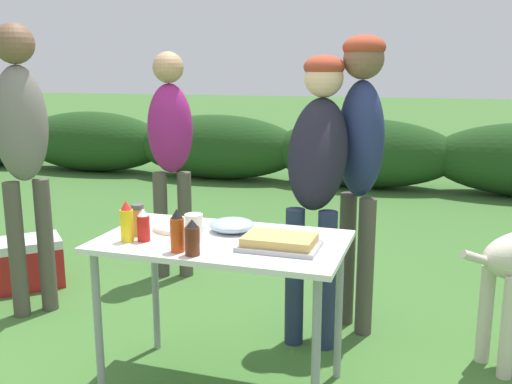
{
  "coord_description": "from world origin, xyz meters",
  "views": [
    {
      "loc": [
        0.88,
        -2.29,
        1.48
      ],
      "look_at": [
        0.05,
        0.33,
        0.89
      ],
      "focal_mm": 40.0,
      "sensor_mm": 36.0,
      "label": 1
    }
  ],
  "objects_px": {
    "cooler_box": "(25,263)",
    "bbq_sauce_bottle": "(192,238)",
    "spice_jar": "(138,220)",
    "folding_table": "(223,255)",
    "hot_sauce_bottle": "(177,231)",
    "ketchup_bottle": "(143,226)",
    "standing_person_in_gray_fleece": "(317,163)",
    "mixing_bowl": "(232,225)",
    "standing_person_in_dark_puffer": "(22,139)",
    "mustard_bottle": "(127,222)",
    "standing_person_in_red_jacket": "(360,145)",
    "paper_cup_stack": "(194,228)",
    "plate_stack": "(179,227)",
    "standing_person_in_olive_jacket": "(171,142)",
    "food_tray": "(280,242)"
  },
  "relations": [
    {
      "from": "cooler_box",
      "to": "bbq_sauce_bottle",
      "type": "bearing_deg",
      "value": 104.31
    },
    {
      "from": "spice_jar",
      "to": "cooler_box",
      "type": "height_order",
      "value": "spice_jar"
    },
    {
      "from": "folding_table",
      "to": "hot_sauce_bottle",
      "type": "relative_size",
      "value": 5.99
    },
    {
      "from": "folding_table",
      "to": "ketchup_bottle",
      "type": "xyz_separation_m",
      "value": [
        -0.32,
        -0.13,
        0.15
      ]
    },
    {
      "from": "folding_table",
      "to": "standing_person_in_gray_fleece",
      "type": "height_order",
      "value": "standing_person_in_gray_fleece"
    },
    {
      "from": "folding_table",
      "to": "mixing_bowl",
      "type": "relative_size",
      "value": 5.25
    },
    {
      "from": "folding_table",
      "to": "standing_person_in_dark_puffer",
      "type": "relative_size",
      "value": 0.63
    },
    {
      "from": "mixing_bowl",
      "to": "cooler_box",
      "type": "xyz_separation_m",
      "value": [
        -1.78,
        0.68,
        -0.6
      ]
    },
    {
      "from": "mustard_bottle",
      "to": "cooler_box",
      "type": "relative_size",
      "value": 0.32
    },
    {
      "from": "mixing_bowl",
      "to": "spice_jar",
      "type": "relative_size",
      "value": 1.46
    },
    {
      "from": "folding_table",
      "to": "standing_person_in_red_jacket",
      "type": "xyz_separation_m",
      "value": [
        0.49,
        0.85,
        0.41
      ]
    },
    {
      "from": "paper_cup_stack",
      "to": "hot_sauce_bottle",
      "type": "xyz_separation_m",
      "value": [
        -0.01,
        -0.16,
        0.03
      ]
    },
    {
      "from": "plate_stack",
      "to": "ketchup_bottle",
      "type": "bearing_deg",
      "value": -107.05
    },
    {
      "from": "plate_stack",
      "to": "standing_person_in_red_jacket",
      "type": "distance_m",
      "value": 1.11
    },
    {
      "from": "bbq_sauce_bottle",
      "to": "standing_person_in_dark_puffer",
      "type": "height_order",
      "value": "standing_person_in_dark_puffer"
    },
    {
      "from": "plate_stack",
      "to": "standing_person_in_gray_fleece",
      "type": "relative_size",
      "value": 0.16
    },
    {
      "from": "mustard_bottle",
      "to": "ketchup_bottle",
      "type": "height_order",
      "value": "mustard_bottle"
    },
    {
      "from": "bbq_sauce_bottle",
      "to": "cooler_box",
      "type": "xyz_separation_m",
      "value": [
        -1.75,
        1.06,
        -0.64
      ]
    },
    {
      "from": "mustard_bottle",
      "to": "bbq_sauce_bottle",
      "type": "height_order",
      "value": "mustard_bottle"
    },
    {
      "from": "bbq_sauce_bottle",
      "to": "ketchup_bottle",
      "type": "height_order",
      "value": "bbq_sauce_bottle"
    },
    {
      "from": "paper_cup_stack",
      "to": "cooler_box",
      "type": "relative_size",
      "value": 0.22
    },
    {
      "from": "mixing_bowl",
      "to": "paper_cup_stack",
      "type": "bearing_deg",
      "value": -117.69
    },
    {
      "from": "plate_stack",
      "to": "spice_jar",
      "type": "distance_m",
      "value": 0.21
    },
    {
      "from": "bbq_sauce_bottle",
      "to": "standing_person_in_olive_jacket",
      "type": "relative_size",
      "value": 0.09
    },
    {
      "from": "standing_person_in_red_jacket",
      "to": "standing_person_in_gray_fleece",
      "type": "bearing_deg",
      "value": -95.83
    },
    {
      "from": "folding_table",
      "to": "plate_stack",
      "type": "bearing_deg",
      "value": 160.71
    },
    {
      "from": "spice_jar",
      "to": "standing_person_in_gray_fleece",
      "type": "relative_size",
      "value": 0.09
    },
    {
      "from": "hot_sauce_bottle",
      "to": "bbq_sauce_bottle",
      "type": "height_order",
      "value": "hot_sauce_bottle"
    },
    {
      "from": "food_tray",
      "to": "standing_person_in_olive_jacket",
      "type": "distance_m",
      "value": 1.82
    },
    {
      "from": "standing_person_in_red_jacket",
      "to": "cooler_box",
      "type": "distance_m",
      "value": 2.45
    },
    {
      "from": "standing_person_in_red_jacket",
      "to": "standing_person_in_olive_jacket",
      "type": "xyz_separation_m",
      "value": [
        -1.38,
        0.47,
        -0.09
      ]
    },
    {
      "from": "food_tray",
      "to": "cooler_box",
      "type": "distance_m",
      "value": 2.31
    },
    {
      "from": "hot_sauce_bottle",
      "to": "spice_jar",
      "type": "xyz_separation_m",
      "value": [
        -0.28,
        0.17,
        -0.02
      ]
    },
    {
      "from": "ketchup_bottle",
      "to": "cooler_box",
      "type": "bearing_deg",
      "value": 147.26
    },
    {
      "from": "food_tray",
      "to": "paper_cup_stack",
      "type": "height_order",
      "value": "paper_cup_stack"
    },
    {
      "from": "folding_table",
      "to": "ketchup_bottle",
      "type": "relative_size",
      "value": 7.48
    },
    {
      "from": "paper_cup_stack",
      "to": "ketchup_bottle",
      "type": "xyz_separation_m",
      "value": [
        -0.21,
        -0.06,
        0.01
      ]
    },
    {
      "from": "folding_table",
      "to": "food_tray",
      "type": "xyz_separation_m",
      "value": [
        0.28,
        -0.05,
        0.1
      ]
    },
    {
      "from": "standing_person_in_olive_jacket",
      "to": "mustard_bottle",
      "type": "bearing_deg",
      "value": -92.24
    },
    {
      "from": "folding_table",
      "to": "bbq_sauce_bottle",
      "type": "bearing_deg",
      "value": -97.92
    },
    {
      "from": "standing_person_in_red_jacket",
      "to": "standing_person_in_olive_jacket",
      "type": "distance_m",
      "value": 1.46
    },
    {
      "from": "standing_person_in_dark_puffer",
      "to": "cooler_box",
      "type": "distance_m",
      "value": 1.04
    },
    {
      "from": "mixing_bowl",
      "to": "standing_person_in_gray_fleece",
      "type": "height_order",
      "value": "standing_person_in_gray_fleece"
    },
    {
      "from": "mustard_bottle",
      "to": "folding_table",
      "type": "bearing_deg",
      "value": 22.43
    },
    {
      "from": "ketchup_bottle",
      "to": "standing_person_in_dark_puffer",
      "type": "relative_size",
      "value": 0.08
    },
    {
      "from": "standing_person_in_dark_puffer",
      "to": "ketchup_bottle",
      "type": "bearing_deg",
      "value": -80.72
    },
    {
      "from": "spice_jar",
      "to": "cooler_box",
      "type": "xyz_separation_m",
      "value": [
        -1.39,
        0.86,
        -0.64
      ]
    },
    {
      "from": "paper_cup_stack",
      "to": "bbq_sauce_bottle",
      "type": "xyz_separation_m",
      "value": [
        0.07,
        -0.18,
        0.01
      ]
    },
    {
      "from": "standing_person_in_olive_jacket",
      "to": "mixing_bowl",
      "type": "bearing_deg",
      "value": -74.34
    },
    {
      "from": "paper_cup_stack",
      "to": "bbq_sauce_bottle",
      "type": "relative_size",
      "value": 0.81
    }
  ]
}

